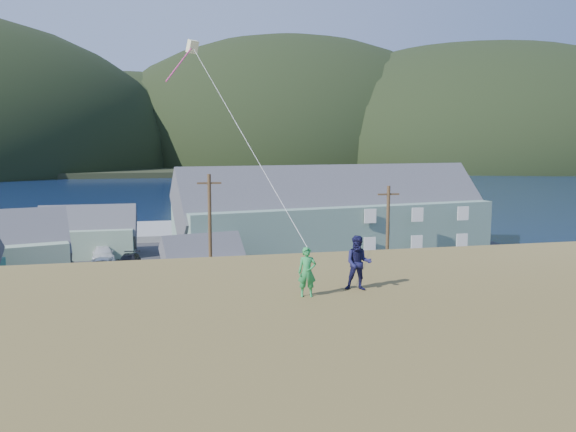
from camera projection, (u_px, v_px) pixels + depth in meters
The scene contains 15 objects.
ground at pixel (215, 327), 36.67m from camera, with size 900.00×900.00×0.00m, color #0A1638.
grass_strip at pixel (218, 337), 34.72m from camera, with size 110.00×8.00×0.10m, color #4C3D19.
waterfront_lot at pixel (199, 270), 53.13m from camera, with size 72.00×36.00×0.12m, color #28282B.
wharf at pixel (143, 232), 74.07m from camera, with size 26.00×14.00×0.90m, color gray.
far_shore at pixel (169, 162), 356.20m from camera, with size 900.00×320.00×2.00m, color black.
far_hills at pixel (234, 162), 314.65m from camera, with size 760.00×265.00×143.00m.
lodge at pixel (336, 215), 59.11m from camera, with size 34.47×14.57×11.75m.
shed_palegreen_near at pixel (2, 252), 47.32m from camera, with size 11.84×9.02×7.69m.
shed_white at pixel (204, 262), 46.92m from camera, with size 7.51×5.83×5.30m.
shed_palegreen_far at pixel (88, 233), 59.38m from camera, with size 9.93×5.67×6.67m.
utility_poles at pixel (179, 253), 37.04m from camera, with size 31.36×0.24×9.82m.
parked_cars at pixel (104, 258), 55.01m from camera, with size 22.06×12.68×1.57m.
kite_flyer_green at pixel (307, 272), 17.20m from camera, with size 0.56×0.37×1.54m, color #268C43.
kite_flyer_navy at pixel (358, 263), 17.96m from camera, with size 0.86×0.67×1.77m, color #16173F.
kite_rig at pixel (192, 52), 24.39m from camera, with size 2.05×5.05×12.35m.
Camera 1 is at (-3.01, -35.65, 11.85)m, focal length 35.00 mm.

